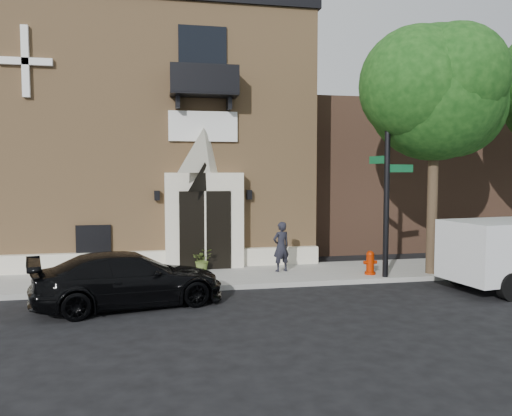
{
  "coord_description": "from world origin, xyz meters",
  "views": [
    {
      "loc": [
        -2.53,
        -13.91,
        3.34
      ],
      "look_at": [
        0.62,
        2.0,
        2.2
      ],
      "focal_mm": 35.0,
      "sensor_mm": 36.0,
      "label": 1
    }
  ],
  "objects_px": {
    "fire_hydrant": "(370,263)",
    "street_sign": "(387,171)",
    "pedestrian_near": "(281,247)",
    "black_sedan": "(130,279)",
    "dumpster": "(495,253)"
  },
  "relations": [
    {
      "from": "fire_hydrant",
      "to": "pedestrian_near",
      "type": "distance_m",
      "value": 2.86
    },
    {
      "from": "black_sedan",
      "to": "pedestrian_near",
      "type": "relative_size",
      "value": 2.9
    },
    {
      "from": "street_sign",
      "to": "fire_hydrant",
      "type": "relative_size",
      "value": 8.62
    },
    {
      "from": "street_sign",
      "to": "pedestrian_near",
      "type": "bearing_deg",
      "value": 145.19
    },
    {
      "from": "fire_hydrant",
      "to": "street_sign",
      "type": "bearing_deg",
      "value": -53.34
    },
    {
      "from": "pedestrian_near",
      "to": "street_sign",
      "type": "bearing_deg",
      "value": 136.4
    },
    {
      "from": "fire_hydrant",
      "to": "dumpster",
      "type": "relative_size",
      "value": 0.4
    },
    {
      "from": "fire_hydrant",
      "to": "dumpster",
      "type": "bearing_deg",
      "value": -2.56
    },
    {
      "from": "street_sign",
      "to": "dumpster",
      "type": "relative_size",
      "value": 3.43
    },
    {
      "from": "black_sedan",
      "to": "pedestrian_near",
      "type": "height_order",
      "value": "pedestrian_near"
    },
    {
      "from": "dumpster",
      "to": "pedestrian_near",
      "type": "height_order",
      "value": "pedestrian_near"
    },
    {
      "from": "pedestrian_near",
      "to": "black_sedan",
      "type": "bearing_deg",
      "value": 13.56
    },
    {
      "from": "black_sedan",
      "to": "street_sign",
      "type": "relative_size",
      "value": 0.73
    },
    {
      "from": "street_sign",
      "to": "fire_hydrant",
      "type": "xyz_separation_m",
      "value": [
        -0.31,
        0.42,
        -2.88
      ]
    },
    {
      "from": "black_sedan",
      "to": "fire_hydrant",
      "type": "height_order",
      "value": "black_sedan"
    }
  ]
}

